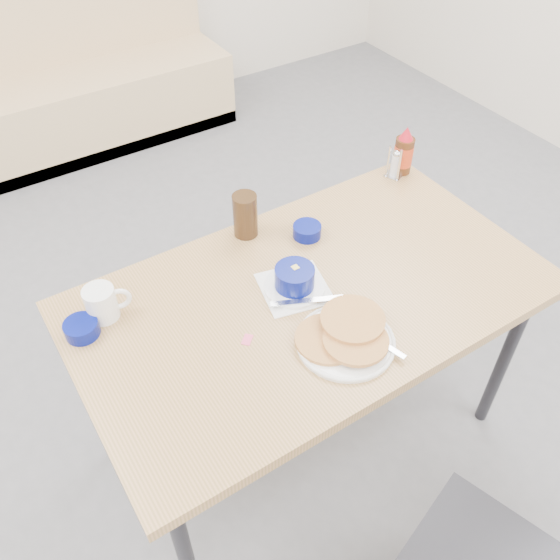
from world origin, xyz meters
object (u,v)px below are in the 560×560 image
dining_table (311,307)px  butter_bowl (307,231)px  coffee_mug (103,303)px  amber_tumbler (245,215)px  syrup_bottle (404,153)px  pancake_plate (346,337)px  condiment_caddy (398,162)px  creamer_bowl (82,329)px  grits_setting (295,281)px  booth_bench (68,88)px

dining_table → butter_bowl: 0.27m
coffee_mug → amber_tumbler: 0.53m
butter_bowl → amber_tumbler: amber_tumbler is taller
amber_tumbler → syrup_bottle: bearing=0.0°
pancake_plate → condiment_caddy: 0.85m
dining_table → butter_bowl: size_ratio=15.15×
creamer_bowl → condiment_caddy: 1.25m
grits_setting → creamer_bowl: (-0.59, 0.17, -0.01)m
creamer_bowl → butter_bowl: (0.76, 0.01, -0.00)m
grits_setting → condiment_caddy: condiment_caddy is taller
grits_setting → syrup_bottle: syrup_bottle is taller
creamer_bowl → coffee_mug: bearing=22.5°
booth_bench → grits_setting: bearing=-90.8°
booth_bench → grits_setting: booth_bench is taller
pancake_plate → amber_tumbler: 0.55m
dining_table → amber_tumbler: size_ratio=9.38×
pancake_plate → amber_tumbler: amber_tumbler is taller
coffee_mug → syrup_bottle: bearing=4.8°
booth_bench → dining_table: booth_bench is taller
dining_table → coffee_mug: coffee_mug is taller
condiment_caddy → butter_bowl: bearing=171.2°
grits_setting → butter_bowl: bearing=47.0°
booth_bench → creamer_bowl: 2.45m
booth_bench → coffee_mug: (-0.54, -2.29, 0.46)m
grits_setting → amber_tumbler: bearing=88.1°
pancake_plate → creamer_bowl: (-0.59, 0.41, 0.00)m
dining_table → coffee_mug: 0.61m
butter_bowl → syrup_bottle: size_ratio=0.50×
coffee_mug → butter_bowl: bearing=-1.7°
pancake_plate → syrup_bottle: (0.67, 0.54, 0.06)m
dining_table → booth_bench: bearing=90.0°
grits_setting → condiment_caddy: bearing=24.6°
pancake_plate → syrup_bottle: syrup_bottle is taller
coffee_mug → amber_tumbler: (0.52, 0.10, 0.02)m
butter_bowl → pancake_plate: bearing=-111.4°
grits_setting → amber_tumbler: size_ratio=1.64×
pancake_plate → condiment_caddy: bearing=39.8°
booth_bench → butter_bowl: (0.14, -2.31, 0.43)m
condiment_caddy → coffee_mug: bearing=162.4°
amber_tumbler → condiment_caddy: (0.65, 0.00, -0.03)m
coffee_mug → butter_bowl: 0.68m
amber_tumbler → creamer_bowl: bearing=-167.6°
creamer_bowl → condiment_caddy: condiment_caddy is taller
booth_bench → creamer_bowl: (-0.62, -2.33, 0.43)m
creamer_bowl → butter_bowl: 0.76m
pancake_plate → coffee_mug: (-0.51, 0.45, 0.03)m
coffee_mug → creamer_bowl: (-0.08, -0.03, -0.03)m
pancake_plate → butter_bowl: (0.17, 0.43, 0.00)m
dining_table → grits_setting: bearing=132.2°
butter_bowl → syrup_bottle: bearing=13.2°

